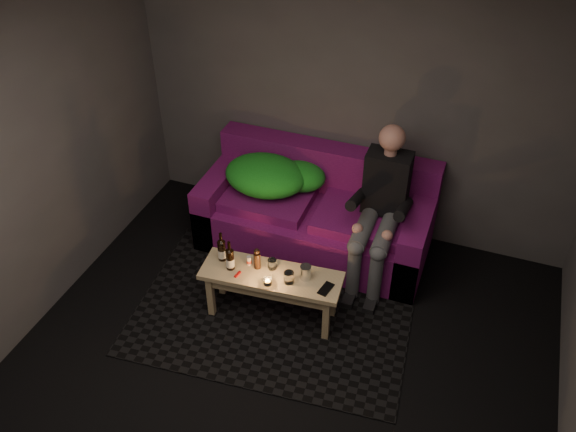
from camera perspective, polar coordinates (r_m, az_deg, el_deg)
name	(u,v)px	position (r m, az deg, el deg)	size (l,w,h in m)	color
floor	(261,402)	(4.57, -2.52, -16.98)	(4.50, 4.50, 0.00)	black
room	(283,178)	(3.71, -0.43, 3.56)	(4.50, 4.50, 4.50)	silver
rug	(274,309)	(5.13, -1.28, -8.74)	(2.23, 1.62, 0.01)	black
sofa	(317,215)	(5.57, 2.71, 0.08)	(2.05, 0.92, 0.88)	#640D55
green_blanket	(272,175)	(5.48, -1.51, 3.85)	(0.90, 0.61, 0.31)	#198D1B
person	(381,205)	(5.10, 8.67, 1.00)	(0.37, 0.85, 1.37)	black
coffee_table	(271,281)	(4.83, -1.56, -6.13)	(1.14, 0.45, 0.46)	tan
beer_bottle_a	(222,250)	(4.87, -6.21, -3.16)	(0.07, 0.07, 0.27)	black
beer_bottle_b	(230,259)	(4.78, -5.45, -4.00)	(0.07, 0.07, 0.27)	black
salt_shaker	(249,260)	(4.84, -3.67, -4.17)	(0.04, 0.04, 0.08)	silver
pepper_mill	(257,261)	(4.79, -2.91, -4.20)	(0.05, 0.05, 0.15)	black
tumbler_back	(272,264)	(4.80, -1.48, -4.51)	(0.07, 0.07, 0.08)	white
tealight	(268,282)	(4.68, -1.91, -6.15)	(0.07, 0.07, 0.05)	white
tumbler_front	(289,277)	(4.68, 0.08, -5.77)	(0.08, 0.08, 0.10)	white
steel_cup	(306,272)	(4.70, 1.66, -5.29)	(0.09, 0.09, 0.12)	silver
smartphone	(326,289)	(4.66, 3.57, -6.82)	(0.07, 0.15, 0.01)	black
red_lighter	(238,274)	(4.78, -4.74, -5.46)	(0.02, 0.07, 0.01)	#B50D0B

